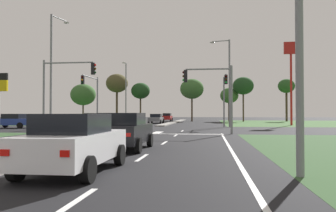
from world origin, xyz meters
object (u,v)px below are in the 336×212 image
(fastfood_pole_sign, at_px, (291,64))
(treeline_near, at_px, (83,95))
(car_red_sixth, at_px, (167,117))
(car_blue_fourth, at_px, (13,121))
(traffic_signal_far_right, at_px, (225,91))
(street_lamp_third, at_px, (228,79))
(treeline_seventh, at_px, (286,87))
(car_white_near, at_px, (75,143))
(treeline_sixth, at_px, (229,96))
(car_navy_fifth, at_px, (96,121))
(treeline_second, at_px, (117,84))
(treeline_fifth, at_px, (243,86))
(treeline_fourth, at_px, (192,89))
(street_lamp_second, at_px, (52,66))
(car_grey_third, at_px, (156,118))
(traffic_signal_near_left, at_px, (62,83))
(car_black_second, at_px, (124,131))
(street_lamp_fourth, at_px, (126,90))
(treeline_third, at_px, (141,91))
(traffic_signal_far_left, at_px, (92,92))
(traffic_signal_near_right, at_px, (213,87))

(fastfood_pole_sign, distance_m, treeline_near, 45.02)
(car_red_sixth, distance_m, treeline_near, 19.96)
(car_blue_fourth, xyz_separation_m, treeline_near, (-6.25, 36.06, 4.82))
(treeline_near, bearing_deg, traffic_signal_far_right, -48.19)
(car_blue_fourth, xyz_separation_m, traffic_signal_far_right, (22.70, 3.68, 3.24))
(street_lamp_third, xyz_separation_m, treeline_seventh, (12.81, 28.72, 1.22))
(car_white_near, distance_m, treeline_sixth, 57.23)
(car_navy_fifth, height_order, treeline_second, treeline_second)
(treeline_sixth, bearing_deg, treeline_fifth, -27.55)
(car_blue_fourth, height_order, treeline_second, treeline_second)
(fastfood_pole_sign, height_order, treeline_seventh, fastfood_pole_sign)
(treeline_second, xyz_separation_m, treeline_fourth, (15.41, -2.11, -1.40))
(street_lamp_second, bearing_deg, fastfood_pole_sign, 34.53)
(car_grey_third, relative_size, treeline_seventh, 0.56)
(street_lamp_second, distance_m, fastfood_pole_sign, 30.18)
(treeline_fourth, relative_size, treeline_seventh, 0.99)
(car_red_sixth, relative_size, treeline_near, 0.57)
(fastfood_pole_sign, bearing_deg, traffic_signal_near_left, -139.03)
(traffic_signal_near_left, bearing_deg, car_black_second, -54.52)
(street_lamp_fourth, height_order, treeline_third, street_lamp_fourth)
(car_navy_fifth, distance_m, treeline_sixth, 36.32)
(treeline_third, relative_size, treeline_fourth, 0.96)
(car_grey_third, xyz_separation_m, traffic_signal_far_right, (10.02, -14.71, 3.25))
(traffic_signal_near_left, bearing_deg, treeline_third, 93.06)
(treeline_second, relative_size, treeline_third, 1.22)
(street_lamp_second, xyz_separation_m, treeline_fourth, (10.75, 35.49, 0.40))
(car_blue_fourth, relative_size, traffic_signal_far_left, 0.74)
(traffic_signal_near_left, relative_size, fastfood_pole_sign, 0.54)
(fastfood_pole_sign, relative_size, treeline_fifth, 1.31)
(street_lamp_third, relative_size, treeline_third, 1.27)
(car_blue_fourth, xyz_separation_m, traffic_signal_near_right, (21.30, -7.65, 2.81))
(car_red_sixth, distance_m, traffic_signal_near_left, 39.93)
(treeline_second, height_order, treeline_fifth, treeline_second)
(car_grey_third, xyz_separation_m, treeline_fourth, (5.01, 12.07, 5.48))
(traffic_signal_far_left, distance_m, treeline_second, 29.50)
(car_black_second, distance_m, treeline_sixth, 51.62)
(car_grey_third, height_order, fastfood_pole_sign, fastfood_pole_sign)
(car_blue_fourth, xyz_separation_m, treeline_seventh, (35.94, 33.64, 5.99))
(car_blue_fourth, distance_m, traffic_signal_near_left, 12.32)
(street_lamp_third, distance_m, treeline_second, 34.69)
(car_white_near, distance_m, treeline_near, 65.51)
(car_red_sixth, bearing_deg, treeline_third, -21.11)
(street_lamp_third, bearing_deg, treeline_fifth, 80.57)
(street_lamp_second, bearing_deg, traffic_signal_near_left, -50.81)
(traffic_signal_far_right, xyz_separation_m, treeline_third, (-15.86, 30.56, 2.18))
(treeline_near, bearing_deg, street_lamp_fourth, -47.54)
(car_grey_third, xyz_separation_m, treeline_seventh, (23.26, 15.25, 6.01))
(car_black_second, bearing_deg, car_red_sixth, 95.13)
(traffic_signal_far_left, distance_m, treeline_sixth, 32.94)
(car_white_near, height_order, treeline_second, treeline_second)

